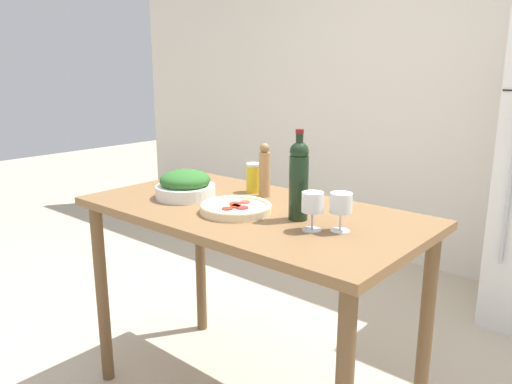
{
  "coord_description": "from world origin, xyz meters",
  "views": [
    {
      "loc": [
        1.29,
        -1.47,
        1.47
      ],
      "look_at": [
        0.0,
        0.04,
        0.97
      ],
      "focal_mm": 35.0,
      "sensor_mm": 36.0,
      "label": 1
    }
  ],
  "objects_px": {
    "homemade_pizza": "(236,208)",
    "salt_canister": "(254,178)",
    "salad_bowl": "(185,185)",
    "wine_bottle": "(299,178)",
    "wine_glass_far": "(341,205)",
    "pepper_mill": "(265,171)",
    "wine_glass_near": "(313,204)"
  },
  "relations": [
    {
      "from": "wine_bottle",
      "to": "salt_canister",
      "type": "bearing_deg",
      "value": 152.64
    },
    {
      "from": "wine_glass_near",
      "to": "salt_canister",
      "type": "distance_m",
      "value": 0.6
    },
    {
      "from": "salt_canister",
      "to": "wine_glass_near",
      "type": "bearing_deg",
      "value": -29.06
    },
    {
      "from": "wine_bottle",
      "to": "salad_bowl",
      "type": "bearing_deg",
      "value": -173.6
    },
    {
      "from": "pepper_mill",
      "to": "salad_bowl",
      "type": "relative_size",
      "value": 0.92
    },
    {
      "from": "homemade_pizza",
      "to": "wine_glass_near",
      "type": "bearing_deg",
      "value": 1.73
    },
    {
      "from": "homemade_pizza",
      "to": "salt_canister",
      "type": "xyz_separation_m",
      "value": [
        -0.17,
        0.3,
        0.05
      ]
    },
    {
      "from": "wine_glass_far",
      "to": "salad_bowl",
      "type": "distance_m",
      "value": 0.76
    },
    {
      "from": "wine_bottle",
      "to": "homemade_pizza",
      "type": "xyz_separation_m",
      "value": [
        -0.24,
        -0.09,
        -0.14
      ]
    },
    {
      "from": "homemade_pizza",
      "to": "salad_bowl",
      "type": "bearing_deg",
      "value": 175.36
    },
    {
      "from": "salad_bowl",
      "to": "homemade_pizza",
      "type": "distance_m",
      "value": 0.33
    },
    {
      "from": "wine_bottle",
      "to": "homemade_pizza",
      "type": "distance_m",
      "value": 0.29
    },
    {
      "from": "wine_glass_far",
      "to": "salt_canister",
      "type": "xyz_separation_m",
      "value": [
        -0.6,
        0.23,
        -0.03
      ]
    },
    {
      "from": "wine_glass_far",
      "to": "homemade_pizza",
      "type": "bearing_deg",
      "value": -171.42
    },
    {
      "from": "wine_glass_near",
      "to": "wine_glass_far",
      "type": "bearing_deg",
      "value": 34.29
    },
    {
      "from": "wine_glass_far",
      "to": "salad_bowl",
      "type": "bearing_deg",
      "value": -177.04
    },
    {
      "from": "pepper_mill",
      "to": "salt_canister",
      "type": "relative_size",
      "value": 1.78
    },
    {
      "from": "salad_bowl",
      "to": "homemade_pizza",
      "type": "bearing_deg",
      "value": -4.64
    },
    {
      "from": "salt_canister",
      "to": "pepper_mill",
      "type": "bearing_deg",
      "value": -19.03
    },
    {
      "from": "wine_glass_near",
      "to": "homemade_pizza",
      "type": "relative_size",
      "value": 0.49
    },
    {
      "from": "salt_canister",
      "to": "wine_bottle",
      "type": "bearing_deg",
      "value": -27.36
    },
    {
      "from": "pepper_mill",
      "to": "homemade_pizza",
      "type": "distance_m",
      "value": 0.3
    },
    {
      "from": "wine_glass_far",
      "to": "salt_canister",
      "type": "bearing_deg",
      "value": 158.71
    },
    {
      "from": "wine_bottle",
      "to": "wine_glass_far",
      "type": "height_order",
      "value": "wine_bottle"
    },
    {
      "from": "salad_bowl",
      "to": "pepper_mill",
      "type": "bearing_deg",
      "value": 44.26
    },
    {
      "from": "wine_glass_near",
      "to": "wine_glass_far",
      "type": "distance_m",
      "value": 0.1
    },
    {
      "from": "wine_glass_far",
      "to": "pepper_mill",
      "type": "distance_m",
      "value": 0.55
    },
    {
      "from": "salad_bowl",
      "to": "wine_glass_far",
      "type": "bearing_deg",
      "value": 2.96
    },
    {
      "from": "wine_glass_near",
      "to": "homemade_pizza",
      "type": "xyz_separation_m",
      "value": [
        -0.35,
        -0.01,
        -0.08
      ]
    },
    {
      "from": "wine_glass_near",
      "to": "pepper_mill",
      "type": "distance_m",
      "value": 0.5
    },
    {
      "from": "pepper_mill",
      "to": "salad_bowl",
      "type": "height_order",
      "value": "pepper_mill"
    },
    {
      "from": "salt_canister",
      "to": "wine_glass_far",
      "type": "bearing_deg",
      "value": -21.29
    }
  ]
}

